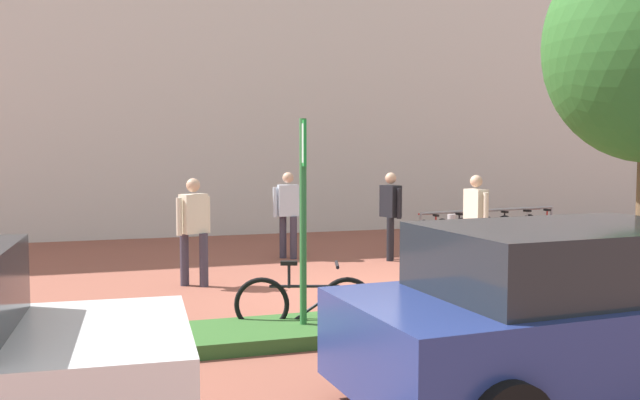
{
  "coord_description": "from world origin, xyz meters",
  "views": [
    {
      "loc": [
        -4.08,
        -9.45,
        2.19
      ],
      "look_at": [
        -0.35,
        2.46,
        1.26
      ],
      "focal_mm": 39.12,
      "sensor_mm": 36.0,
      "label": 1
    }
  ],
  "objects_px": {
    "bike_at_sign": "(305,303)",
    "car_navy_sedan": "(581,315)",
    "person_casual_tan": "(288,209)",
    "bike_rack_cluster": "(489,230)",
    "person_shirt_blue": "(476,216)",
    "person_suited_dark": "(391,210)",
    "bollard_steel": "(451,237)",
    "person_shirt_white": "(194,225)",
    "parking_sign_post": "(303,196)"
  },
  "relations": [
    {
      "from": "person_casual_tan",
      "to": "person_suited_dark",
      "type": "bearing_deg",
      "value": -22.62
    },
    {
      "from": "person_shirt_white",
      "to": "bike_at_sign",
      "type": "bearing_deg",
      "value": -74.08
    },
    {
      "from": "person_shirt_white",
      "to": "bike_rack_cluster",
      "type": "bearing_deg",
      "value": 21.25
    },
    {
      "from": "parking_sign_post",
      "to": "bollard_steel",
      "type": "xyz_separation_m",
      "value": [
        4.33,
        4.55,
        -1.2
      ]
    },
    {
      "from": "person_shirt_white",
      "to": "parking_sign_post",
      "type": "bearing_deg",
      "value": -76.53
    },
    {
      "from": "bike_rack_cluster",
      "to": "bollard_steel",
      "type": "distance_m",
      "value": 2.39
    },
    {
      "from": "bike_rack_cluster",
      "to": "car_navy_sedan",
      "type": "relative_size",
      "value": 0.84
    },
    {
      "from": "parking_sign_post",
      "to": "car_navy_sedan",
      "type": "xyz_separation_m",
      "value": [
        1.74,
        -2.65,
        -0.89
      ]
    },
    {
      "from": "bollard_steel",
      "to": "person_casual_tan",
      "type": "bearing_deg",
      "value": 159.48
    },
    {
      "from": "person_casual_tan",
      "to": "car_navy_sedan",
      "type": "distance_m",
      "value": 8.34
    },
    {
      "from": "parking_sign_post",
      "to": "person_casual_tan",
      "type": "relative_size",
      "value": 1.47
    },
    {
      "from": "bike_rack_cluster",
      "to": "person_shirt_blue",
      "type": "bearing_deg",
      "value": -125.03
    },
    {
      "from": "bollard_steel",
      "to": "person_casual_tan",
      "type": "relative_size",
      "value": 0.52
    },
    {
      "from": "person_casual_tan",
      "to": "person_shirt_white",
      "type": "bearing_deg",
      "value": -133.55
    },
    {
      "from": "person_casual_tan",
      "to": "car_navy_sedan",
      "type": "bearing_deg",
      "value": -87.12
    },
    {
      "from": "parking_sign_post",
      "to": "bike_at_sign",
      "type": "distance_m",
      "value": 1.33
    },
    {
      "from": "bike_rack_cluster",
      "to": "person_shirt_white",
      "type": "relative_size",
      "value": 2.16
    },
    {
      "from": "bike_rack_cluster",
      "to": "person_shirt_blue",
      "type": "xyz_separation_m",
      "value": [
        -2.0,
        -2.86,
        0.64
      ]
    },
    {
      "from": "person_casual_tan",
      "to": "person_shirt_white",
      "type": "distance_m",
      "value": 3.11
    },
    {
      "from": "person_suited_dark",
      "to": "parking_sign_post",
      "type": "bearing_deg",
      "value": -123.03
    },
    {
      "from": "person_casual_tan",
      "to": "car_navy_sedan",
      "type": "xyz_separation_m",
      "value": [
        0.42,
        -8.33,
        -0.23
      ]
    },
    {
      "from": "bike_rack_cluster",
      "to": "bike_at_sign",
      "type": "bearing_deg",
      "value": -135.74
    },
    {
      "from": "parking_sign_post",
      "to": "bike_rack_cluster",
      "type": "relative_size",
      "value": 0.68
    },
    {
      "from": "bike_rack_cluster",
      "to": "bollard_steel",
      "type": "xyz_separation_m",
      "value": [
        -1.79,
        -1.58,
        0.1
      ]
    },
    {
      "from": "parking_sign_post",
      "to": "person_suited_dark",
      "type": "bearing_deg",
      "value": 56.97
    },
    {
      "from": "bollard_steel",
      "to": "person_suited_dark",
      "type": "xyz_separation_m",
      "value": [
        -1.15,
        0.35,
        0.53
      ]
    },
    {
      "from": "bollard_steel",
      "to": "car_navy_sedan",
      "type": "relative_size",
      "value": 0.2
    },
    {
      "from": "bike_rack_cluster",
      "to": "car_navy_sedan",
      "type": "xyz_separation_m",
      "value": [
        -4.39,
        -8.78,
        0.41
      ]
    },
    {
      "from": "person_shirt_white",
      "to": "person_shirt_blue",
      "type": "relative_size",
      "value": 1.0
    },
    {
      "from": "person_casual_tan",
      "to": "person_shirt_blue",
      "type": "relative_size",
      "value": 1.0
    },
    {
      "from": "person_suited_dark",
      "to": "person_shirt_blue",
      "type": "height_order",
      "value": "same"
    },
    {
      "from": "parking_sign_post",
      "to": "bike_at_sign",
      "type": "relative_size",
      "value": 1.55
    },
    {
      "from": "bike_at_sign",
      "to": "parking_sign_post",
      "type": "bearing_deg",
      "value": -109.83
    },
    {
      "from": "parking_sign_post",
      "to": "bollard_steel",
      "type": "relative_size",
      "value": 2.81
    },
    {
      "from": "bollard_steel",
      "to": "person_suited_dark",
      "type": "relative_size",
      "value": 0.52
    },
    {
      "from": "person_shirt_blue",
      "to": "bollard_steel",
      "type": "bearing_deg",
      "value": 80.8
    },
    {
      "from": "bollard_steel",
      "to": "person_shirt_white",
      "type": "distance_m",
      "value": 5.3
    },
    {
      "from": "bollard_steel",
      "to": "person_shirt_white",
      "type": "bearing_deg",
      "value": -167.68
    },
    {
      "from": "person_suited_dark",
      "to": "car_navy_sedan",
      "type": "xyz_separation_m",
      "value": [
        -1.45,
        -7.55,
        -0.23
      ]
    },
    {
      "from": "bike_at_sign",
      "to": "car_navy_sedan",
      "type": "xyz_separation_m",
      "value": [
        1.65,
        -2.89,
        0.41
      ]
    },
    {
      "from": "bike_at_sign",
      "to": "person_casual_tan",
      "type": "xyz_separation_m",
      "value": [
        1.23,
        5.44,
        0.63
      ]
    },
    {
      "from": "bike_rack_cluster",
      "to": "person_suited_dark",
      "type": "relative_size",
      "value": 2.16
    },
    {
      "from": "parking_sign_post",
      "to": "person_casual_tan",
      "type": "xyz_separation_m",
      "value": [
        1.32,
        5.68,
        -0.67
      ]
    },
    {
      "from": "bike_at_sign",
      "to": "person_casual_tan",
      "type": "height_order",
      "value": "person_casual_tan"
    },
    {
      "from": "bollard_steel",
      "to": "person_suited_dark",
      "type": "height_order",
      "value": "person_suited_dark"
    },
    {
      "from": "bike_at_sign",
      "to": "car_navy_sedan",
      "type": "bearing_deg",
      "value": -60.28
    },
    {
      "from": "bike_rack_cluster",
      "to": "person_casual_tan",
      "type": "relative_size",
      "value": 2.16
    },
    {
      "from": "bike_rack_cluster",
      "to": "person_casual_tan",
      "type": "xyz_separation_m",
      "value": [
        -4.81,
        -0.45,
        0.64
      ]
    },
    {
      "from": "car_navy_sedan",
      "to": "bike_at_sign",
      "type": "bearing_deg",
      "value": 119.72
    },
    {
      "from": "bike_rack_cluster",
      "to": "person_shirt_white",
      "type": "height_order",
      "value": "person_shirt_white"
    }
  ]
}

